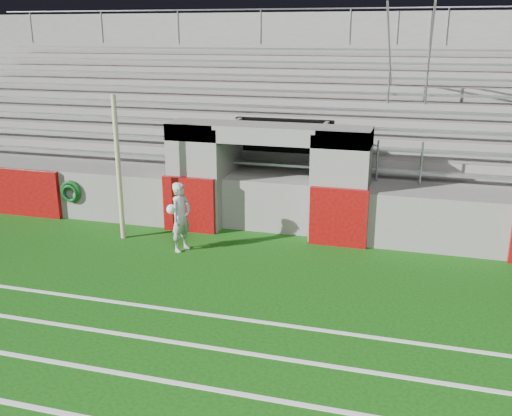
% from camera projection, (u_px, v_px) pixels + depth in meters
% --- Properties ---
extents(ground, '(90.00, 90.00, 0.00)m').
position_uv_depth(ground, '(220.00, 290.00, 10.74)').
color(ground, '#10450B').
rests_on(ground, ground).
extents(field_post, '(0.11, 0.11, 3.35)m').
position_uv_depth(field_post, '(118.00, 169.00, 12.99)').
color(field_post, '#B5AE87').
rests_on(field_post, ground).
extents(stadium_structure, '(26.00, 8.48, 5.42)m').
position_uv_depth(stadium_structure, '(304.00, 139.00, 17.63)').
color(stadium_structure, slate).
rests_on(stadium_structure, ground).
extents(goalkeeper_with_ball, '(0.51, 0.65, 1.55)m').
position_uv_depth(goalkeeper_with_ball, '(181.00, 217.00, 12.49)').
color(goalkeeper_with_ball, '#AAAEB4').
rests_on(goalkeeper_with_ball, ground).
extents(hose_coil, '(0.59, 0.15, 0.59)m').
position_uv_depth(hose_coil, '(71.00, 192.00, 14.53)').
color(hose_coil, '#0D4316').
rests_on(hose_coil, ground).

